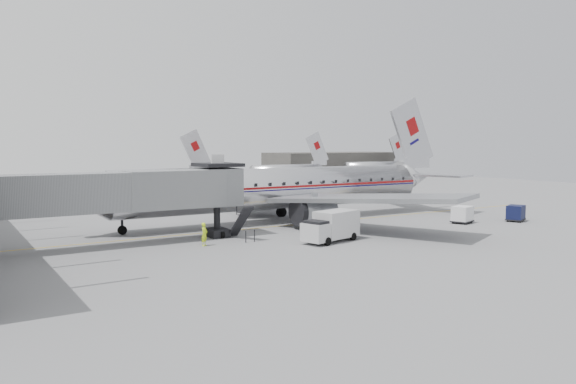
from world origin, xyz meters
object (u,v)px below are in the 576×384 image
object	(u,v)px
airliner	(284,188)
baggage_cart_navy	(516,213)
ramp_worker	(204,234)
baggage_cart_white	(462,214)
service_van	(331,226)

from	to	relation	value
airliner	baggage_cart_navy	bearing A→B (deg)	-33.07
airliner	ramp_worker	world-z (taller)	airliner
baggage_cart_navy	ramp_worker	xyz separation A→B (m)	(-32.90, 4.17, 0.04)
airliner	baggage_cart_white	distance (m)	18.24
airliner	baggage_cart_white	xyz separation A→B (m)	(14.28, -11.07, -2.50)
baggage_cart_navy	baggage_cart_white	distance (m)	6.10
baggage_cart_navy	ramp_worker	distance (m)	33.16
baggage_cart_white	ramp_worker	distance (m)	27.23
baggage_cart_navy	baggage_cart_white	xyz separation A→B (m)	(-5.76, 1.99, 0.03)
baggage_cart_navy	ramp_worker	bearing A→B (deg)	150.13
baggage_cart_navy	baggage_cart_white	size ratio (longest dim) A/B	0.99
airliner	service_van	world-z (taller)	airliner
service_van	ramp_worker	distance (m)	10.30
service_van	baggage_cart_white	distance (m)	17.62
airliner	baggage_cart_navy	world-z (taller)	airliner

